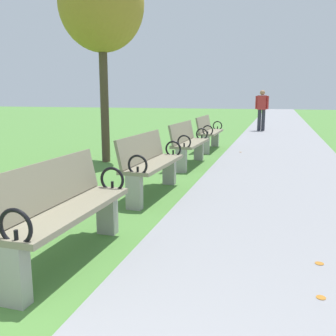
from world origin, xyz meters
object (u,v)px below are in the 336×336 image
object	(u,v)px
park_bench_5	(209,132)
pedestrian_walking	(262,108)
park_bench_2	(64,209)
park_bench_4	(188,143)
tree_3	(101,5)
park_bench_3	(150,163)

from	to	relation	value
park_bench_5	pedestrian_walking	bearing A→B (deg)	79.09
park_bench_2	pedestrian_walking	distance (m)	13.10
park_bench_4	pedestrian_walking	world-z (taller)	pedestrian_walking
tree_3	park_bench_5	bearing A→B (deg)	52.63
park_bench_3	pedestrian_walking	world-z (taller)	pedestrian_walking
park_bench_3	park_bench_5	world-z (taller)	same
park_bench_2	park_bench_4	xyz separation A→B (m)	(0.00, 4.84, 0.00)
park_bench_3	pedestrian_walking	distance (m)	10.74
park_bench_5	tree_3	size ratio (longest dim) A/B	0.37
park_bench_2	park_bench_3	xyz separation A→B (m)	(0.00, 2.38, 0.00)
park_bench_3	park_bench_5	distance (m)	4.87
tree_3	park_bench_2	bearing A→B (deg)	-68.83
park_bench_5	park_bench_3	bearing A→B (deg)	-90.00
park_bench_2	park_bench_4	distance (m)	4.84
pedestrian_walking	park_bench_3	bearing A→B (deg)	-95.98
park_bench_3	tree_3	xyz separation A→B (m)	(-1.86, 2.43, 2.79)
tree_3	pedestrian_walking	distance (m)	9.07
park_bench_4	park_bench_5	xyz separation A→B (m)	(-0.00, 2.41, 0.00)
park_bench_2	tree_3	bearing A→B (deg)	111.17
park_bench_3	park_bench_4	world-z (taller)	same
park_bench_2	pedestrian_walking	xyz separation A→B (m)	(1.12, 13.05, 0.44)
park_bench_3	tree_3	size ratio (longest dim) A/B	0.38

